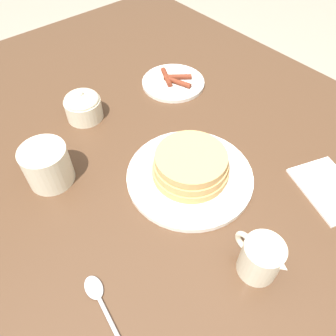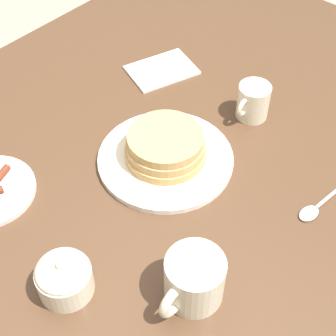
# 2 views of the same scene
# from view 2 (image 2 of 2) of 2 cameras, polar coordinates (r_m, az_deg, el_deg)

# --- Properties ---
(ground_plane) EXTENTS (8.00, 8.00, 0.00)m
(ground_plane) POSITION_cam_2_polar(r_m,az_deg,el_deg) (1.64, -1.49, -17.99)
(ground_plane) COLOR gray
(dining_table) EXTENTS (1.58, 1.10, 0.75)m
(dining_table) POSITION_cam_2_polar(r_m,az_deg,el_deg) (1.08, -2.17, -3.60)
(dining_table) COLOR #4C3321
(dining_table) RESTS_ON ground_plane
(pancake_plate) EXTENTS (0.27, 0.27, 0.07)m
(pancake_plate) POSITION_cam_2_polar(r_m,az_deg,el_deg) (1.00, -0.28, 1.83)
(pancake_plate) COLOR white
(pancake_plate) RESTS_ON dining_table
(coffee_mug) EXTENTS (0.13, 0.09, 0.09)m
(coffee_mug) POSITION_cam_2_polar(r_m,az_deg,el_deg) (0.81, 2.80, -12.27)
(coffee_mug) COLOR beige
(coffee_mug) RESTS_ON dining_table
(creamer_pitcher) EXTENTS (0.10, 0.07, 0.08)m
(creamer_pitcher) POSITION_cam_2_polar(r_m,az_deg,el_deg) (1.10, 9.45, 7.40)
(creamer_pitcher) COLOR beige
(creamer_pitcher) RESTS_ON dining_table
(sugar_bowl) EXTENTS (0.09, 0.09, 0.08)m
(sugar_bowl) POSITION_cam_2_polar(r_m,az_deg,el_deg) (0.84, -11.46, -11.75)
(sugar_bowl) COLOR beige
(sugar_bowl) RESTS_ON dining_table
(napkin) EXTENTS (0.18, 0.15, 0.01)m
(napkin) POSITION_cam_2_polar(r_m,az_deg,el_deg) (1.23, -0.70, 10.80)
(napkin) COLOR white
(napkin) RESTS_ON dining_table
(spoon) EXTENTS (0.16, 0.04, 0.01)m
(spoon) POSITION_cam_2_polar(r_m,az_deg,el_deg) (0.98, 16.30, -4.03)
(spoon) COLOR silver
(spoon) RESTS_ON dining_table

